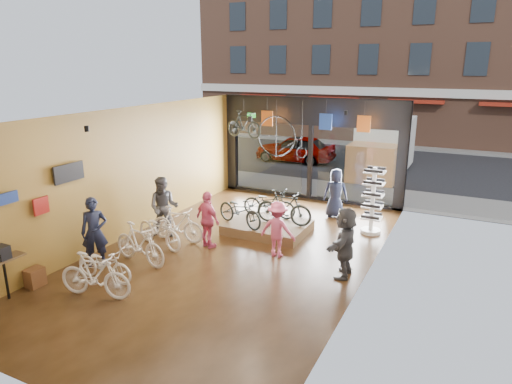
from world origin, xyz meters
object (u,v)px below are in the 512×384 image
Objects in this scene: floor_bike_2 at (104,264)px; customer_3 at (278,229)px; floor_bike_5 at (177,224)px; display_platform at (268,227)px; customer_4 at (336,193)px; hung_bike at (244,124)px; street_car at (295,148)px; display_bike_mid at (284,208)px; customer_5 at (345,242)px; penny_farthing at (284,138)px; customer_1 at (164,207)px; display_bike_right at (269,203)px; box_truck at (382,149)px; display_bike_left at (240,210)px; sunglasses_rack at (373,201)px; floor_bike_3 at (140,244)px; customer_2 at (208,220)px; customer_0 at (95,232)px; floor_bike_4 at (159,230)px; floor_bike_1 at (95,275)px.

floor_bike_2 is 4.42m from customer_3.
display_platform is (2.05, 1.80, -0.36)m from floor_bike_5.
hung_bike is at bearing -10.87° from customer_4.
street_car reaches higher than display_bike_mid.
penny_farthing reaches higher than customer_5.
customer_5 is (5.48, -0.21, -0.04)m from customer_1.
customer_5 is (3.09, -2.43, 0.12)m from display_bike_right.
customer_5 is at bearing -131.37° from display_bike_right.
box_truck is 9.00m from display_bike_mid.
display_bike_left is 3.99m from sunglasses_rack.
customer_3 is (3.56, 0.18, -0.16)m from customer_1.
street_car is 10.50m from sunglasses_rack.
display_platform is 1.35× the size of penny_farthing.
customer_3 is at bearing -153.43° from display_bike_right.
display_bike_right is at bearing 16.58° from street_car.
customer_2 is at bearing -21.35° from floor_bike_3.
customer_1 reaches higher than floor_bike_2.
display_bike_mid is 3.86m from hung_bike.
customer_2 is (-1.49, -1.91, -0.01)m from display_bike_mid.
street_car is 2.01× the size of sunglasses_rack.
display_bike_left is 3.77m from hung_bike.
street_car is at bearing 13.35° from display_bike_right.
display_bike_right is at bearing 20.51° from customer_0.
floor_bike_2 is 0.66× the size of display_platform.
customer_4 reaches higher than floor_bike_5.
display_bike_left is at bearing -92.17° from penny_farthing.
floor_bike_2 is at bearing 179.21° from display_bike_left.
floor_bike_2 is 7.80m from customer_4.
display_platform is (2.01, 3.50, -0.39)m from floor_bike_3.
customer_2 is (1.01, 1.69, 0.27)m from floor_bike_3.
customer_0 reaches higher than customer_5.
customer_3 reaches higher than floor_bike_4.
customer_2 is 1.07× the size of customer_3.
display_platform is 1.06m from display_bike_left.
sunglasses_rack reaches higher than customer_1.
penny_farthing reaches higher than customer_3.
floor_bike_3 is 1.00× the size of display_bike_left.
floor_bike_4 is at bearing -167.72° from hung_bike.
box_truck is 3.41× the size of customer_1.
street_car is 12.41m from floor_bike_4.
street_car is 2.38× the size of floor_bike_1.
box_truck is at bearing -23.87° from floor_bike_1.
display_bike_left is at bearing -21.54° from floor_bike_2.
floor_bike_1 is 4.88m from display_bike_left.
customer_3 is 0.92× the size of customer_4.
box_truck is at bearing -103.50° from customer_4.
hung_bike is (-0.96, 4.04, 2.11)m from customer_2.
street_car is 2.25× the size of customer_1.
floor_bike_1 is 3.01m from floor_bike_4.
customer_3 is at bearing -46.52° from floor_bike_2.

